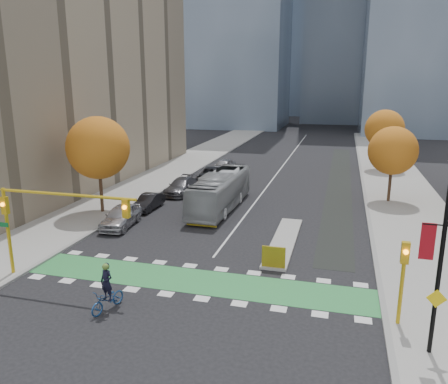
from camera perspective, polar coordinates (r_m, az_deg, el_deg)
The scene contains 24 objects.
ground at distance 23.92m, azimuth -4.95°, elevation -13.00°, with size 300.00×300.00×0.00m, color black.
sidewalk_west at distance 46.40m, azimuth -12.18°, elevation 0.33°, with size 7.00×120.00×0.15m, color gray.
sidewalk_east at distance 41.80m, azimuth 22.91°, elevation -2.01°, with size 7.00×120.00×0.15m, color gray.
curb_west at distance 44.93m, azimuth -8.20°, elevation 0.05°, with size 0.30×120.00×0.16m, color gray.
curb_east at distance 41.45m, azimuth 18.12°, elevation -1.71°, with size 0.30×120.00×0.16m, color gray.
bike_crossing at distance 25.18m, azimuth -3.76°, elevation -11.50°, with size 20.00×3.00×0.01m, color #2B833F.
centre_line at distance 61.38m, azimuth 7.97°, elevation 3.77°, with size 0.15×70.00×0.01m, color silver.
bike_lane_paint at distance 51.11m, azimuth 14.86°, elevation 1.35°, with size 2.50×50.00×0.01m, color black.
median_island at distance 31.09m, azimuth 7.83°, elevation -6.35°, with size 1.60×10.00×0.16m, color gray.
hazard_board at distance 26.39m, azimuth 6.49°, elevation -8.44°, with size 1.40×0.12×1.30m, color yellow.
building_west at distance 52.48m, azimuth -22.48°, elevation 14.86°, with size 16.00×44.00×25.00m, color gray.
tree_west at distance 37.79m, azimuth -16.12°, elevation 5.56°, with size 5.20×5.20×8.22m.
tree_east_near at distance 42.60m, azimuth 21.19°, elevation 5.05°, with size 4.40×4.40×7.08m.
tree_east_far at distance 58.42m, azimuth 20.24°, elevation 7.72°, with size 4.80×4.80×7.65m.
traffic_signal_west at distance 25.74m, azimuth -22.39°, elevation -2.40°, with size 8.53×0.56×5.20m.
traffic_signal_east at distance 21.28m, azimuth 22.37°, elevation -9.52°, with size 0.35×0.43×4.10m.
banner_lamppost at distance 18.95m, azimuth 26.60°, elevation -6.77°, with size 1.65×0.36×8.28m.
cyclist at distance 22.59m, azimuth -14.98°, elevation -12.84°, with size 1.25×2.25×2.46m.
bus at distance 38.42m, azimuth -0.48°, elevation 0.16°, with size 2.71×11.58×3.23m, color #95989B.
parked_car_a at distance 34.70m, azimuth -13.32°, elevation -3.10°, with size 1.99×4.94×1.68m, color #AAA9AF.
parked_car_b at distance 39.01m, azimuth -9.81°, elevation -1.27°, with size 1.42×4.08×1.35m, color black.
parked_car_c at distance 43.90m, azimuth -5.61°, elevation 0.74°, with size 2.17×5.35×1.55m, color #47474C.
parked_car_d at distance 49.54m, azimuth -1.75°, elevation 2.31°, with size 2.48×5.39×1.50m, color black.
parked_car_e at distance 54.19m, azimuth -0.03°, elevation 3.43°, with size 1.97×4.90×1.67m, color #A1A0A6.
Camera 1 is at (7.51, -19.94, 10.88)m, focal length 35.00 mm.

